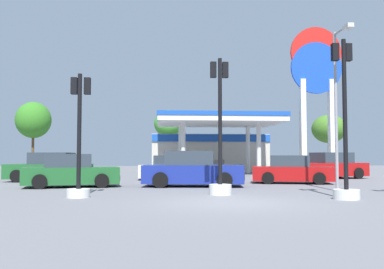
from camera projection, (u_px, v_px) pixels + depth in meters
The scene contains 16 objects.
ground_plane at pixel (229, 203), 12.13m from camera, with size 90.00×90.00×0.00m, color slate.
gas_station at pixel (209, 149), 36.57m from camera, with size 10.00×13.57×4.43m.
station_pole_sign at pixel (316, 80), 32.17m from camera, with size 4.07×0.56×11.55m.
car_0 at pixel (330, 167), 25.11m from camera, with size 4.76×2.90×1.59m.
car_1 at pixel (49, 168), 22.19m from camera, with size 4.55×2.40×1.56m.
car_2 at pixel (71, 172), 18.21m from camera, with size 4.34×2.44×1.47m.
car_3 at pixel (172, 169), 23.78m from camera, with size 4.01×1.96×1.41m.
car_4 at pixel (193, 170), 18.58m from camera, with size 4.68×2.47×1.61m.
car_5 at pixel (292, 171), 20.69m from camera, with size 4.21×2.55×1.41m.
traffic_signal_0 at pixel (79, 154), 13.71m from camera, with size 0.75×0.75×4.15m.
traffic_signal_1 at pixel (220, 153), 14.67m from camera, with size 0.80×0.80×4.90m.
traffic_signal_3 at pixel (345, 147), 13.16m from camera, with size 0.82×0.82×5.17m.
tree_0 at pixel (33, 120), 40.51m from camera, with size 3.43×3.43×6.72m.
tree_1 at pixel (168, 124), 42.79m from camera, with size 2.91×2.91×6.18m.
tree_2 at pixel (329, 129), 44.40m from camera, with size 3.67×3.67×5.85m.
corner_streetlamp at pixel (338, 93), 16.05m from camera, with size 0.24×1.48×6.33m.
Camera 1 is at (-2.06, -12.10, 1.38)m, focal length 38.38 mm.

